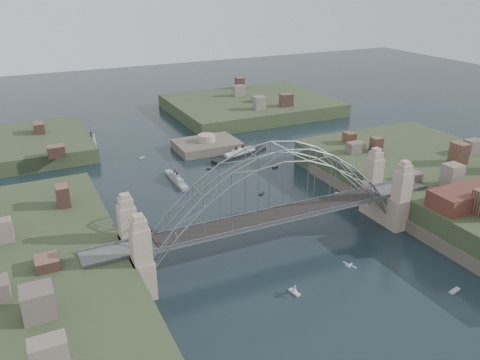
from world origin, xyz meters
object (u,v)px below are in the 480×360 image
bridge (276,199)px  ocean_liner (240,154)px  fort_island (207,150)px  naval_cruiser_far (92,142)px  wharf_shed (470,196)px  naval_cruiser_near (176,179)px

bridge → ocean_liner: bearing=71.7°
fort_island → naval_cruiser_far: (-35.85, 22.77, 1.29)m
wharf_shed → naval_cruiser_far: bearing=122.4°
wharf_shed → naval_cruiser_near: 80.05m
fort_island → wharf_shed: 90.48m
ocean_liner → wharf_shed: bearing=-70.9°
fort_island → naval_cruiser_far: 42.49m
fort_island → ocean_liner: fort_island is taller
fort_island → bridge: bearing=-99.7°
naval_cruiser_far → ocean_liner: size_ratio=0.81×
fort_island → naval_cruiser_far: naval_cruiser_far is taller
wharf_shed → ocean_liner: wharf_shed is taller
bridge → fort_island: bearing=80.3°
fort_island → naval_cruiser_near: size_ratio=1.39×
naval_cruiser_far → wharf_shed: bearing=-57.6°
fort_island → wharf_shed: bearing=-69.1°
naval_cruiser_far → ocean_liner: bearing=-39.2°
fort_island → ocean_liner: size_ratio=0.98×
bridge → ocean_liner: 61.91m
wharf_shed → naval_cruiser_far: wharf_shed is taller
naval_cruiser_far → ocean_liner: naval_cruiser_far is taller
bridge → naval_cruiser_near: (-7.44, 46.63, -11.59)m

